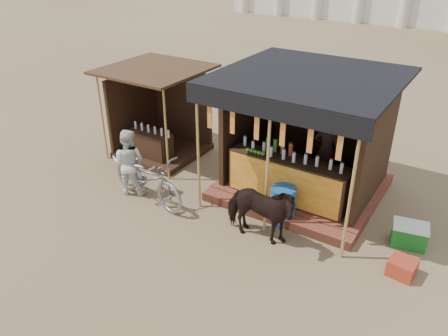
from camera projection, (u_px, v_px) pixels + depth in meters
ground at (178, 254)px, 8.15m from camera, size 120.00×120.00×0.00m
main_stall at (305, 151)px, 9.69m from camera, size 3.60×3.61×2.78m
secondary_stall at (157, 122)px, 11.68m from camera, size 2.40×2.40×2.38m
cow at (259, 212)px, 8.24m from camera, size 1.54×0.78×1.26m
motorbike at (147, 178)px, 9.55m from camera, size 2.29×1.11×1.15m
bystander at (128, 162)px, 9.78m from camera, size 0.92×0.83×1.55m
blue_barrel at (283, 205)px, 8.90m from camera, size 0.63×0.63×0.79m
red_crate at (402, 267)px, 7.58m from camera, size 0.48×0.47×0.30m
cooler at (409, 235)px, 8.29m from camera, size 0.72×0.56×0.46m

